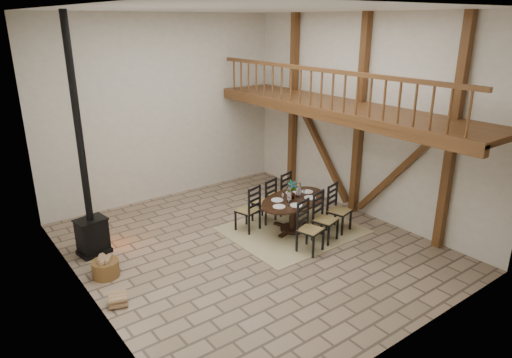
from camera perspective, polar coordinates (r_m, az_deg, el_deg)
ground at (r=10.35m, az=-0.70°, el=-8.40°), size 8.00×8.00×0.00m
room_shell at (r=10.07m, az=4.77°, el=8.97°), size 7.02×8.02×5.01m
rug at (r=11.11m, az=4.62°, el=-6.37°), size 3.00×2.50×0.02m
dining_table at (r=10.93m, az=4.68°, el=-4.41°), size 2.30×2.59×1.27m
wood_stove at (r=10.21m, az=-20.21°, el=-3.07°), size 0.70×0.58×5.00m
log_basket at (r=9.62m, az=-18.29°, el=-10.50°), size 0.52×0.52×0.43m
log_stack at (r=8.73m, az=-16.85°, el=-14.26°), size 0.40×0.41×0.22m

